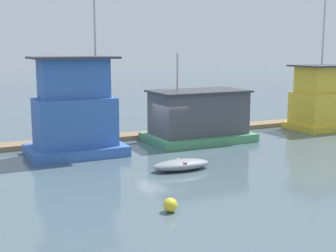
{
  "coord_description": "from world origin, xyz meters",
  "views": [
    {
      "loc": [
        -11.68,
        -25.01,
        5.89
      ],
      "look_at": [
        0.0,
        -1.0,
        1.4
      ],
      "focal_mm": 50.0,
      "sensor_mm": 36.0,
      "label": 1
    }
  ],
  "objects_px": {
    "buoy_yellow": "(170,205)",
    "houseboat_blue": "(75,114)",
    "mooring_post_near_right": "(205,122)",
    "dinghy_grey": "(181,165)",
    "houseboat_yellow": "(330,99)",
    "mooring_post_centre": "(240,123)",
    "houseboat_green": "(198,117)"
  },
  "relations": [
    {
      "from": "mooring_post_centre",
      "to": "mooring_post_near_right",
      "type": "height_order",
      "value": "mooring_post_near_right"
    },
    {
      "from": "mooring_post_centre",
      "to": "houseboat_blue",
      "type": "bearing_deg",
      "value": -170.29
    },
    {
      "from": "houseboat_blue",
      "to": "mooring_post_centre",
      "type": "height_order",
      "value": "houseboat_blue"
    },
    {
      "from": "mooring_post_near_right",
      "to": "mooring_post_centre",
      "type": "bearing_deg",
      "value": 0.0
    },
    {
      "from": "houseboat_blue",
      "to": "mooring_post_centre",
      "type": "bearing_deg",
      "value": 9.71
    },
    {
      "from": "houseboat_blue",
      "to": "mooring_post_near_right",
      "type": "relative_size",
      "value": 4.95
    },
    {
      "from": "dinghy_grey",
      "to": "houseboat_green",
      "type": "bearing_deg",
      "value": 54.02
    },
    {
      "from": "houseboat_green",
      "to": "dinghy_grey",
      "type": "relative_size",
      "value": 2.2
    },
    {
      "from": "houseboat_green",
      "to": "houseboat_yellow",
      "type": "xyz_separation_m",
      "value": [
        11.09,
        -0.02,
        0.6
      ]
    },
    {
      "from": "mooring_post_centre",
      "to": "mooring_post_near_right",
      "type": "distance_m",
      "value": 2.85
    },
    {
      "from": "mooring_post_centre",
      "to": "mooring_post_near_right",
      "type": "relative_size",
      "value": 0.68
    },
    {
      "from": "houseboat_yellow",
      "to": "mooring_post_near_right",
      "type": "distance_m",
      "value": 9.8
    },
    {
      "from": "buoy_yellow",
      "to": "houseboat_blue",
      "type": "bearing_deg",
      "value": 93.64
    },
    {
      "from": "houseboat_green",
      "to": "houseboat_yellow",
      "type": "relative_size",
      "value": 0.72
    },
    {
      "from": "mooring_post_centre",
      "to": "buoy_yellow",
      "type": "bearing_deg",
      "value": -132.86
    },
    {
      "from": "houseboat_yellow",
      "to": "mooring_post_centre",
      "type": "height_order",
      "value": "houseboat_yellow"
    },
    {
      "from": "houseboat_blue",
      "to": "mooring_post_near_right",
      "type": "xyz_separation_m",
      "value": [
        9.56,
        2.12,
        -1.4
      ]
    },
    {
      "from": "houseboat_yellow",
      "to": "mooring_post_near_right",
      "type": "xyz_separation_m",
      "value": [
        -9.57,
        1.71,
        -1.24
      ]
    },
    {
      "from": "dinghy_grey",
      "to": "houseboat_blue",
      "type": "bearing_deg",
      "value": 124.36
    },
    {
      "from": "dinghy_grey",
      "to": "mooring_post_centre",
      "type": "xyz_separation_m",
      "value": [
        8.65,
        7.6,
        0.35
      ]
    },
    {
      "from": "buoy_yellow",
      "to": "houseboat_yellow",
      "type": "bearing_deg",
      "value": 30.63
    },
    {
      "from": "buoy_yellow",
      "to": "mooring_post_near_right",
      "type": "bearing_deg",
      "value": 54.86
    },
    {
      "from": "dinghy_grey",
      "to": "houseboat_yellow",
      "type": "bearing_deg",
      "value": 20.98
    },
    {
      "from": "houseboat_blue",
      "to": "buoy_yellow",
      "type": "xyz_separation_m",
      "value": [
        0.67,
        -10.51,
        -2.04
      ]
    },
    {
      "from": "houseboat_blue",
      "to": "houseboat_yellow",
      "type": "xyz_separation_m",
      "value": [
        19.13,
        0.42,
        -0.16
      ]
    },
    {
      "from": "houseboat_green",
      "to": "dinghy_grey",
      "type": "xyz_separation_m",
      "value": [
        -4.3,
        -5.92,
        -1.28
      ]
    },
    {
      "from": "houseboat_green",
      "to": "buoy_yellow",
      "type": "height_order",
      "value": "houseboat_green"
    },
    {
      "from": "houseboat_blue",
      "to": "houseboat_green",
      "type": "xyz_separation_m",
      "value": [
        8.04,
        0.44,
        -0.77
      ]
    },
    {
      "from": "houseboat_green",
      "to": "dinghy_grey",
      "type": "distance_m",
      "value": 7.42
    },
    {
      "from": "houseboat_yellow",
      "to": "mooring_post_centre",
      "type": "xyz_separation_m",
      "value": [
        -6.74,
        1.71,
        -1.53
      ]
    },
    {
      "from": "houseboat_blue",
      "to": "houseboat_yellow",
      "type": "height_order",
      "value": "houseboat_yellow"
    },
    {
      "from": "houseboat_yellow",
      "to": "mooring_post_near_right",
      "type": "bearing_deg",
      "value": 169.89
    }
  ]
}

